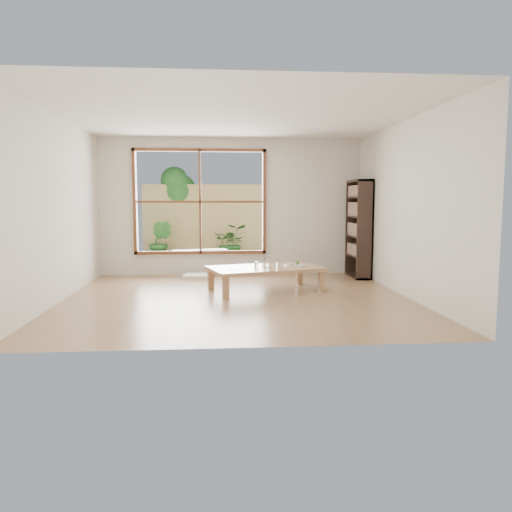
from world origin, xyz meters
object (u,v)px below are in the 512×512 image
(food_tray, at_px, (294,265))
(garden_bench, at_px, (200,253))
(low_table, at_px, (266,270))
(bookshelf, at_px, (359,229))

(food_tray, xyz_separation_m, garden_bench, (-1.59, 2.70, -0.07))
(low_table, bearing_deg, garden_bench, 95.70)
(food_tray, bearing_deg, low_table, -173.17)
(bookshelf, height_order, food_tray, bookshelf)
(bookshelf, xyz_separation_m, garden_bench, (-2.98, 1.50, -0.57))
(bookshelf, distance_m, food_tray, 1.91)
(garden_bench, bearing_deg, low_table, -82.64)
(bookshelf, bearing_deg, low_table, -145.17)
(low_table, bearing_deg, bookshelf, 18.70)
(low_table, relative_size, food_tray, 6.69)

